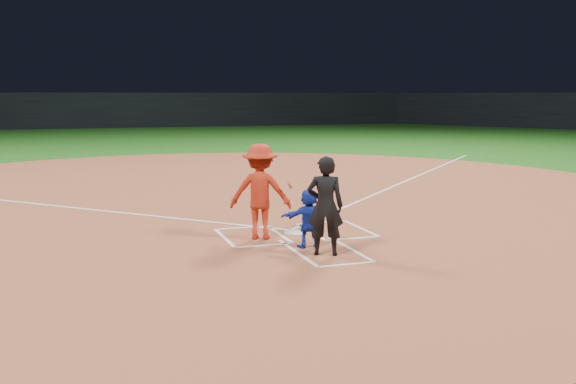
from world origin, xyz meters
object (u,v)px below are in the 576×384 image
object	(u,v)px
catcher	(309,218)
umpire	(325,206)
home_plate	(295,233)
batter_at_plate	(260,192)

from	to	relation	value
catcher	umpire	xyz separation A→B (m)	(0.07, -0.68, 0.35)
home_plate	batter_at_plate	xyz separation A→B (m)	(-0.87, -0.27, 1.00)
home_plate	umpire	distance (m)	2.22
catcher	batter_at_plate	xyz separation A→B (m)	(-0.70, 1.06, 0.41)
catcher	umpire	world-z (taller)	umpire
umpire	batter_at_plate	bearing A→B (deg)	-43.36
home_plate	umpire	bearing A→B (deg)	87.09
umpire	batter_at_plate	distance (m)	1.90
home_plate	catcher	size ratio (longest dim) A/B	0.50
umpire	batter_at_plate	size ratio (longest dim) A/B	0.94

